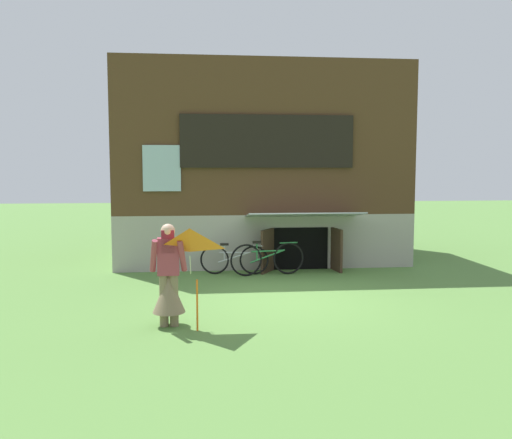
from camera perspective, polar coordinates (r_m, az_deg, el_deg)
name	(u,v)px	position (r m, az deg, el deg)	size (l,w,h in m)	color
ground_plane	(286,298)	(10.72, 3.18, -8.23)	(60.00, 60.00, 0.00)	#56843D
log_house	(258,165)	(15.60, 0.17, 5.69)	(7.54, 5.57, 5.21)	#9E998E
person	(169,283)	(8.84, -9.12, -6.61)	(0.61, 0.53, 1.65)	#7F6B51
kite	(190,253)	(8.20, -6.93, -3.52)	(0.79, 0.89, 1.50)	orange
bicycle_green	(267,259)	(12.89, 1.20, -4.11)	(1.78, 0.30, 0.82)	black
bicycle_silver	(234,259)	(13.00, -2.30, -4.18)	(1.62, 0.29, 0.75)	black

